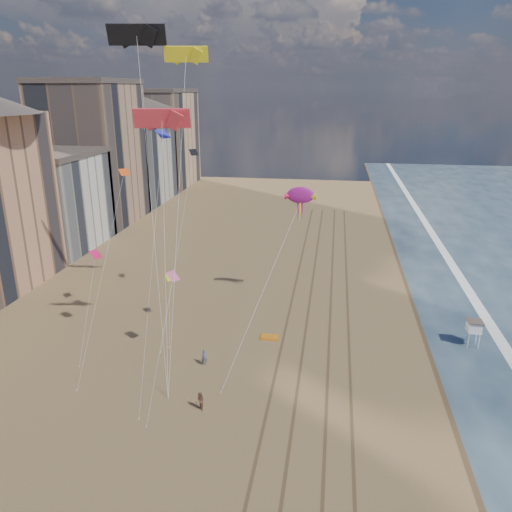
{
  "coord_description": "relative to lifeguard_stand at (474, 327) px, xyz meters",
  "views": [
    {
      "loc": [
        3.73,
        -25.73,
        27.2
      ],
      "look_at": [
        -4.5,
        26.0,
        9.5
      ],
      "focal_mm": 35.0,
      "sensor_mm": 36.0,
      "label": 1
    }
  ],
  "objects": [
    {
      "name": "show_kite",
      "position": [
        -20.02,
        8.0,
        12.31
      ],
      "size": [
        4.74,
        11.11,
        26.0
      ],
      "color": "#9B177D",
      "rests_on": "ground"
    },
    {
      "name": "kite_flyer_a",
      "position": [
        -28.27,
        -8.64,
        -1.46
      ],
      "size": [
        0.75,
        0.61,
        1.76
      ],
      "primitive_type": "imported",
      "rotation": [
        0.0,
        0.0,
        0.34
      ],
      "color": "#55596D",
      "rests_on": "ground"
    },
    {
      "name": "lifeguard_stand",
      "position": [
        0.0,
        0.0,
        0.0
      ],
      "size": [
        1.68,
        1.68,
        3.03
      ],
      "color": "white",
      "rests_on": "ground"
    },
    {
      "name": "tracks",
      "position": [
        -17.1,
        3.25,
        -2.33
      ],
      "size": [
        7.68,
        120.0,
        0.01
      ],
      "color": "brown",
      "rests_on": "ground"
    },
    {
      "name": "wet_sand",
      "position": [
        -0.65,
        13.25,
        -2.33
      ],
      "size": [
        260.0,
        260.0,
        0.0
      ],
      "primitive_type": "plane",
      "color": "#42301E",
      "rests_on": "ground"
    },
    {
      "name": "kite_flyer_b",
      "position": [
        -26.71,
        -16.11,
        -1.43
      ],
      "size": [
        1.08,
        1.11,
        1.8
      ],
      "primitive_type": "imported",
      "rotation": [
        0.0,
        0.0,
        -0.88
      ],
      "color": "brown",
      "rests_on": "ground"
    },
    {
      "name": "small_kites",
      "position": [
        -34.77,
        -3.79,
        12.59
      ],
      "size": [
        11.41,
        14.3,
        17.92
      ],
      "color": "yellow",
      "rests_on": "ground"
    },
    {
      "name": "buildings",
      "position": [
        -65.38,
        38.84,
        11.22
      ],
      "size": [
        34.72,
        131.35,
        29.0
      ],
      "color": "#C6B284",
      "rests_on": "ground"
    },
    {
      "name": "grounded_kite",
      "position": [
        -22.41,
        -1.79,
        -2.22
      ],
      "size": [
        2.02,
        1.29,
        0.23
      ],
      "primitive_type": "cube",
      "rotation": [
        0.0,
        0.0,
        -0.01
      ],
      "color": "orange",
      "rests_on": "ground"
    },
    {
      "name": "parafoils",
      "position": [
        -33.79,
        -2.1,
        27.19
      ],
      "size": [
        11.03,
        12.73,
        9.56
      ],
      "color": "black",
      "rests_on": "ground"
    },
    {
      "name": "foam",
      "position": [
        3.55,
        13.25,
        -2.33
      ],
      "size": [
        260.0,
        260.0,
        0.0
      ],
      "primitive_type": "plane",
      "color": "white",
      "rests_on": "ground"
    }
  ]
}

